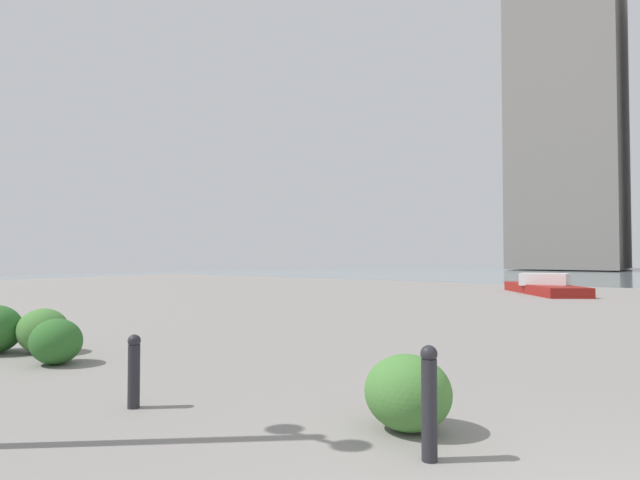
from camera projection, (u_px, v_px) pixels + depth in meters
The scene contains 7 objects.
building_slab at pixel (568, 113), 62.52m from camera, with size 11.54×14.58×39.57m.
bollard_near at pixel (429, 400), 3.94m from camera, with size 0.13×0.13×0.87m.
bollard_mid at pixel (134, 369), 5.30m from camera, with size 0.13×0.13×0.75m.
shrub_low at pixel (43, 331), 8.28m from camera, with size 0.83×0.75×0.71m.
shrub_round at pixel (408, 393), 4.62m from camera, with size 0.79×0.71×0.67m.
shrub_tall at pixel (56, 341), 7.42m from camera, with size 0.76×0.69×0.65m.
boat at pixel (545, 289), 21.02m from camera, with size 4.08×4.95×0.95m.
Camera 1 is at (0.41, 2.72, 1.55)m, focal length 29.21 mm.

